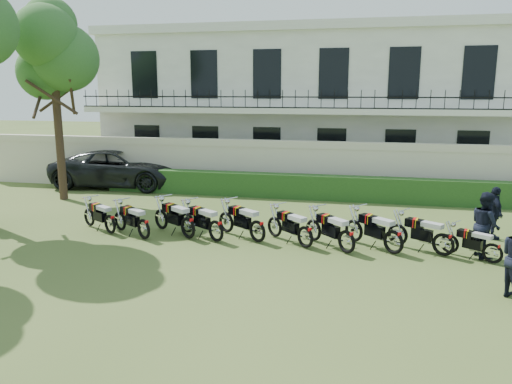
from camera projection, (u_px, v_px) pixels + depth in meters
ground at (250, 252)px, 13.81m from camera, size 100.00×100.00×0.00m
perimeter_wall at (292, 167)px, 21.22m from camera, size 30.00×0.35×2.30m
hedge at (313, 187)px, 20.38m from camera, size 18.00×0.60×1.00m
building at (309, 103)px, 26.40m from camera, size 20.40×9.60×7.40m
tree_west_near at (53, 51)px, 19.28m from camera, size 3.40×3.20×7.90m
motorcycle_0 at (110, 220)px, 15.44m from camera, size 1.66×1.04×1.02m
motorcycle_1 at (144, 224)px, 14.86m from camera, size 1.70×1.10×1.06m
motorcycle_2 at (188, 222)px, 14.91m from camera, size 1.79×1.22×1.13m
motorcycle_3 at (216, 226)px, 14.60m from camera, size 1.76×1.18×1.11m
motorcycle_4 at (257, 226)px, 14.54m from camera, size 1.77×1.25×1.13m
motorcycle_5 at (305, 232)px, 14.05m from camera, size 1.57×1.34×1.08m
motorcycle_6 at (347, 236)px, 13.58m from camera, size 1.54×1.48×1.11m
motorcycle_7 at (394, 236)px, 13.52m from camera, size 1.65×1.42×1.13m
motorcycle_8 at (444, 239)px, 13.36m from camera, size 1.73×1.13×1.08m
motorcycle_9 at (493, 248)px, 12.81m from camera, size 1.45×1.00×0.92m
suv at (120, 168)px, 22.95m from camera, size 6.30×3.18×1.71m
officer_4 at (485, 225)px, 13.32m from camera, size 0.83×0.98×1.78m
officer_5 at (494, 213)px, 14.91m from camera, size 0.59×1.00×1.60m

